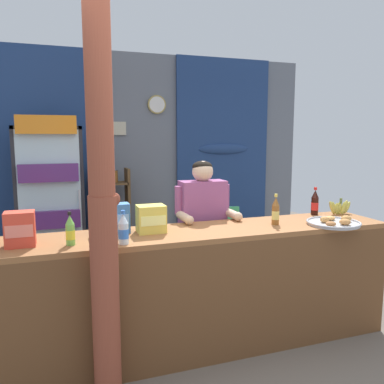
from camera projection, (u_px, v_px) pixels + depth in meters
ground_plane at (182, 304)px, 4.03m from camera, size 7.81×7.81×0.00m
back_wall_curtained at (141, 154)px, 5.55m from camera, size 4.91×0.22×2.83m
stall_counter at (206, 281)px, 3.03m from camera, size 3.18×0.59×0.98m
timber_post at (102, 205)px, 2.38m from camera, size 0.20×0.17×2.70m
drink_fridge at (50, 191)px, 4.62m from camera, size 0.75×0.71×1.93m
bottle_shelf_rack at (112, 215)px, 5.21m from camera, size 0.48×0.28×1.28m
plastic_lawn_chair at (219, 234)px, 4.89m from camera, size 0.49×0.49×0.86m
shopkeeper at (203, 221)px, 3.58m from camera, size 0.53×0.42×1.49m
soda_bottle_iced_tea at (276, 212)px, 3.26m from camera, size 0.06×0.06×0.26m
soda_bottle_cola at (315, 203)px, 3.66m from camera, size 0.07×0.07×0.26m
soda_bottle_lime_soda at (70, 231)px, 2.64m from camera, size 0.06×0.06×0.23m
soda_bottle_water at (123, 230)px, 2.67m from camera, size 0.07×0.07×0.23m
snack_box_instant_noodle at (151, 219)px, 2.99m from camera, size 0.21×0.16×0.21m
snack_box_biscuit at (113, 218)px, 2.97m from camera, size 0.24×0.13×0.22m
snack_box_crackers at (20, 229)px, 2.61m from camera, size 0.19×0.14×0.23m
pastry_tray at (334, 222)px, 3.26m from camera, size 0.44×0.44×0.07m
banana_bunch at (340, 208)px, 3.69m from camera, size 0.28×0.06×0.16m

